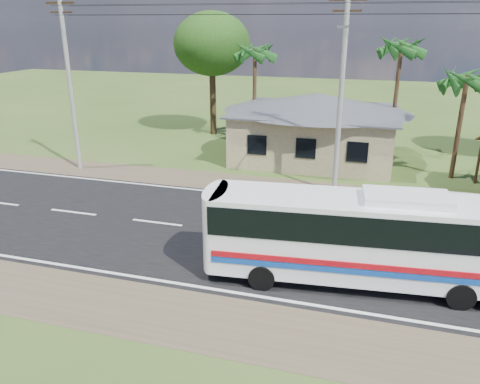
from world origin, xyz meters
name	(u,v)px	position (x,y,z in m)	size (l,w,h in m)	color
ground	(250,235)	(0.00, 0.00, 0.00)	(120.00, 120.00, 0.00)	#2D4719
road	(250,234)	(0.00, 0.00, 0.01)	(120.00, 16.00, 0.03)	black
house	(316,120)	(1.00, 13.00, 2.64)	(12.40, 10.00, 5.00)	#C5B583
utility_poles	(335,85)	(2.67, 6.49, 5.77)	(32.80, 2.22, 11.00)	#9E9E99
palm_near	(467,81)	(9.50, 11.00, 5.71)	(2.80, 2.80, 6.70)	#47301E
palm_mid	(401,48)	(6.00, 15.50, 7.16)	(2.80, 2.80, 8.20)	#47301E
palm_far	(255,53)	(-4.00, 16.00, 6.68)	(2.80, 2.80, 7.70)	#47301E
tree_behind_house	(212,44)	(-8.00, 18.00, 7.12)	(6.00, 6.00, 9.61)	#47301E
coach_bus	(374,233)	(5.12, -2.74, 1.99)	(11.41, 3.49, 3.49)	white
motorcycle	(397,197)	(6.22, 5.41, 0.46)	(0.60, 1.73, 0.91)	black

